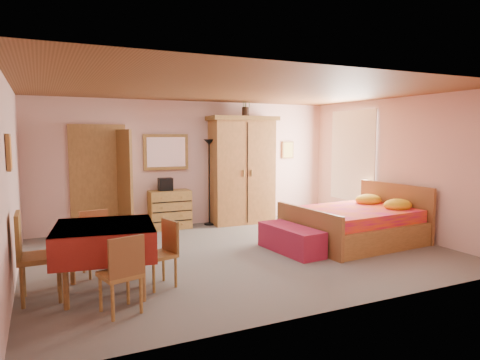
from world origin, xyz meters
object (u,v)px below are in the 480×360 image
floor_lamp (209,182)px  chair_west (40,256)px  sunflower_vase (246,103)px  bench (291,239)px  chair_north (98,243)px  bed (354,215)px  wardrobe (242,170)px  dining_table (105,259)px  chair_south (120,273)px  chair_east (158,254)px  stereo (165,184)px  wall_mirror (166,152)px  chest_of_drawers (170,210)px

floor_lamp → chair_west: 4.50m
sunflower_vase → bench: bearing=-98.9°
sunflower_vase → chair_north: (-3.36, -2.33, -2.14)m
sunflower_vase → bed: bearing=-68.9°
wardrobe → dining_table: 4.54m
chair_south → chair_west: bearing=120.9°
sunflower_vase → chair_east: bearing=-130.9°
sunflower_vase → chair_east: (-2.74, -3.16, -2.15)m
stereo → chair_east: bearing=-106.9°
chair_south → chair_west: 1.07m
floor_lamp → dining_table: bearing=-129.0°
bed → stereo: bearing=133.0°
wardrobe → chair_south: wardrobe is taller
sunflower_vase → wall_mirror: bearing=171.1°
dining_table → wardrobe: bearing=43.3°
chair_north → chair_south: bearing=83.3°
stereo → dining_table: 3.59m
floor_lamp → wardrobe: bearing=-6.3°
chest_of_drawers → bed: (2.62, -2.49, 0.11)m
bench → chair_north: 2.98m
chest_of_drawers → stereo: 0.52m
sunflower_vase → chair_north: size_ratio=0.64×
bed → dining_table: bearing=-175.4°
wardrobe → chair_east: size_ratio=2.76×
wall_mirror → dining_table: 3.92m
chest_of_drawers → floor_lamp: floor_lamp is taller
wardrobe → bench: wardrobe is taller
sunflower_vase → bench: (-0.39, -2.50, -2.36)m
chair_south → chair_north: (-0.05, 1.44, -0.00)m
chair_west → chest_of_drawers: bearing=142.3°
wardrobe → bench: size_ratio=1.83×
wall_mirror → wardrobe: (1.58, -0.28, -0.40)m
bed → floor_lamp: bearing=121.1°
floor_lamp → chair_east: (-1.92, -3.23, -0.49)m
sunflower_vase → chair_south: 5.45m
chair_west → wardrobe: bearing=127.3°
floor_lamp → bed: floor_lamp is taller
bench → chair_east: chair_east is taller
wall_mirror → chair_east: wall_mirror is taller
bed → dining_table: (-4.31, -0.65, -0.08)m
wall_mirror → chair_west: wall_mirror is taller
wardrobe → chair_north: size_ratio=2.67×
bench → chair_south: (-2.92, -1.27, 0.22)m
chest_of_drawers → sunflower_vase: bearing=-0.3°
bench → chair_north: size_ratio=1.46×
chair_south → chair_north: same height
stereo → floor_lamp: (0.94, -0.01, -0.00)m
chair_south → wall_mirror: bearing=53.2°
bench → chair_east: (-2.35, -0.67, 0.21)m
chair_east → bed: bearing=-93.4°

